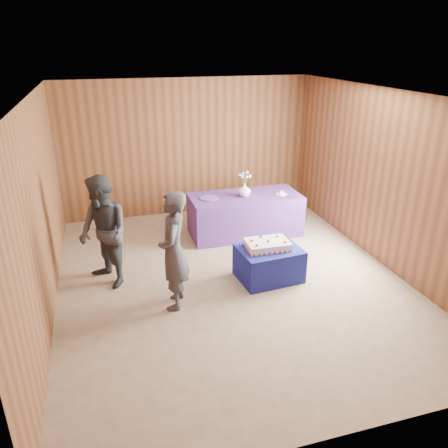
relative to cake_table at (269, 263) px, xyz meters
name	(u,v)px	position (x,y,z in m)	size (l,w,h in m)	color
ground	(231,279)	(-0.56, 0.12, -0.25)	(6.00, 6.00, 0.00)	#9E846D
room_shell	(231,163)	(-0.56, 0.12, 1.55)	(5.04, 6.04, 2.72)	brown
cake_table	(269,263)	(0.00, 0.00, 0.00)	(0.90, 0.70, 0.50)	navy
serving_table	(245,215)	(0.19, 1.68, 0.12)	(2.00, 0.90, 0.75)	#5B2F81
sheet_cake	(267,245)	(-0.03, 0.02, 0.31)	(0.67, 0.47, 0.15)	white
vase	(244,190)	(0.16, 1.65, 0.62)	(0.23, 0.23, 0.24)	white
flower_spray	(245,175)	(0.16, 1.65, 0.89)	(0.24, 0.24, 0.18)	#2C6E2C
platter	(209,198)	(-0.48, 1.70, 0.51)	(0.33, 0.33, 0.02)	#684B96
plate	(282,194)	(0.84, 1.55, 0.51)	(0.21, 0.21, 0.01)	white
cake_slice	(282,192)	(0.84, 1.55, 0.54)	(0.07, 0.06, 0.08)	white
knife	(288,197)	(0.91, 1.40, 0.50)	(0.26, 0.02, 0.00)	silver
guest_left	(174,251)	(-1.48, -0.32, 0.56)	(0.59, 0.39, 1.62)	#35343E
guest_right	(104,233)	(-2.33, 0.51, 0.57)	(0.80, 0.62, 1.65)	#30323A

